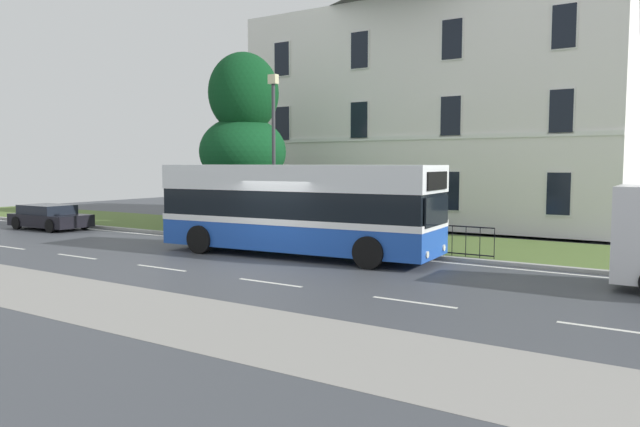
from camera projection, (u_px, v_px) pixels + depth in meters
ground_plane at (276, 261)px, 18.91m from camera, size 60.00×56.00×0.18m
georgian_townhouse at (443, 100)px, 30.55m from camera, size 18.12×9.64×12.24m
iron_verge_railing at (327, 231)px, 21.72m from camera, size 12.21×0.04×0.97m
evergreen_tree at (245, 165)px, 26.34m from camera, size 4.38×4.37×8.51m
single_decker_bus at (297, 208)px, 19.83m from camera, size 9.68×3.20×3.01m
parked_hatchback_00 at (50, 217)px, 27.87m from camera, size 4.00×1.98×1.13m
street_lamp_post at (274, 145)px, 23.33m from camera, size 0.36×0.24×6.35m
litter_bin at (351, 228)px, 21.61m from camera, size 0.55×0.55×1.23m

